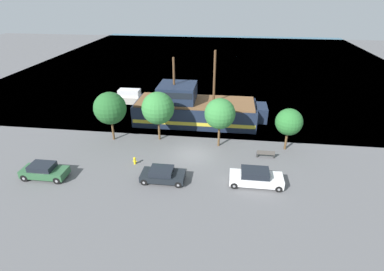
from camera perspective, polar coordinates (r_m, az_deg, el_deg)
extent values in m
plane|color=#5B5B5E|center=(31.62, 0.22, -3.60)|extent=(160.00, 160.00, 0.00)
plane|color=#38667F|center=(72.94, 4.57, 13.99)|extent=(80.00, 80.00, 0.00)
cube|color=#192338|center=(38.60, 0.64, 4.42)|extent=(15.30, 5.54, 2.63)
cube|color=gold|center=(38.75, 0.64, 3.88)|extent=(14.99, 5.62, 0.45)
cube|color=#192338|center=(38.47, 12.97, 4.27)|extent=(1.40, 3.05, 1.84)
cube|color=brown|center=(38.08, 0.65, 6.43)|extent=(14.69, 5.10, 0.25)
cube|color=#192338|center=(38.01, -2.81, 8.20)|extent=(4.59, 4.44, 2.05)
cube|color=black|center=(37.91, -2.82, 8.64)|extent=(4.36, 4.50, 0.74)
cylinder|color=#4C331E|center=(36.89, 4.29, 11.06)|extent=(0.28, 0.28, 6.34)
cylinder|color=#4C331E|center=(37.58, -3.46, 10.63)|extent=(0.28, 0.28, 5.39)
cube|color=#B7B2A8|center=(46.46, -11.04, 6.78)|extent=(7.92, 1.99, 1.01)
cube|color=silver|center=(46.32, -11.85, 7.96)|extent=(3.17, 1.55, 1.01)
cube|color=black|center=(46.02, -10.72, 7.95)|extent=(0.12, 1.39, 0.81)
cube|color=black|center=(27.46, -5.55, -7.65)|extent=(3.95, 1.91, 0.56)
cube|color=black|center=(27.20, -5.84, -6.74)|extent=(2.05, 1.72, 0.46)
cylinder|color=black|center=(26.62, -2.64, -9.33)|extent=(0.62, 0.22, 0.62)
cylinder|color=gray|center=(26.62, -2.64, -9.33)|extent=(0.23, 0.25, 0.23)
cylinder|color=black|center=(28.02, -2.05, -7.26)|extent=(0.62, 0.22, 0.62)
cylinder|color=gray|center=(28.02, -2.05, -7.26)|extent=(0.23, 0.25, 0.23)
cylinder|color=black|center=(27.24, -9.12, -8.74)|extent=(0.62, 0.22, 0.62)
cylinder|color=gray|center=(27.24, -9.12, -8.74)|extent=(0.23, 0.25, 0.23)
cylinder|color=black|center=(28.61, -8.20, -6.76)|extent=(0.62, 0.22, 0.62)
cylinder|color=gray|center=(28.61, -8.20, -6.76)|extent=(0.23, 0.25, 0.23)
cube|color=white|center=(27.38, 12.09, -8.10)|extent=(4.67, 1.82, 0.74)
cube|color=black|center=(27.00, 11.92, -6.95)|extent=(2.43, 1.63, 0.56)
cylinder|color=black|center=(27.15, 16.19, -9.73)|extent=(0.61, 0.22, 0.61)
cylinder|color=gray|center=(27.15, 16.19, -9.73)|extent=(0.23, 0.25, 0.23)
cylinder|color=black|center=(28.47, 15.77, -7.79)|extent=(0.61, 0.22, 0.61)
cylinder|color=gray|center=(28.47, 15.77, -7.79)|extent=(0.23, 0.25, 0.23)
cylinder|color=black|center=(26.74, 8.03, -9.42)|extent=(0.61, 0.22, 0.61)
cylinder|color=gray|center=(26.74, 8.03, -9.42)|extent=(0.23, 0.25, 0.23)
cylinder|color=black|center=(28.08, 8.03, -7.46)|extent=(0.61, 0.22, 0.61)
cylinder|color=gray|center=(28.08, 8.03, -7.46)|extent=(0.23, 0.25, 0.23)
cube|color=#2D5B38|center=(30.81, -26.25, -6.28)|extent=(4.11, 1.71, 0.69)
cube|color=black|center=(30.58, -26.67, -5.31)|extent=(2.14, 1.54, 0.51)
cylinder|color=black|center=(29.61, -24.32, -7.82)|extent=(0.69, 0.22, 0.69)
cylinder|color=gray|center=(29.61, -24.32, -7.82)|extent=(0.26, 0.25, 0.26)
cylinder|color=black|center=(30.68, -22.94, -6.26)|extent=(0.69, 0.22, 0.69)
cylinder|color=gray|center=(30.68, -22.94, -6.26)|extent=(0.26, 0.25, 0.26)
cylinder|color=black|center=(31.29, -29.31, -7.07)|extent=(0.69, 0.22, 0.69)
cylinder|color=gray|center=(31.29, -29.31, -7.07)|extent=(0.26, 0.25, 0.26)
cylinder|color=black|center=(32.31, -27.83, -5.63)|extent=(0.69, 0.22, 0.69)
cylinder|color=gray|center=(32.31, -27.83, -5.63)|extent=(0.26, 0.25, 0.26)
cylinder|color=yellow|center=(30.38, -10.84, -4.89)|extent=(0.22, 0.22, 0.56)
sphere|color=yellow|center=(30.20, -10.89, -4.31)|extent=(0.25, 0.25, 0.25)
cylinder|color=yellow|center=(30.42, -11.13, -4.82)|extent=(0.10, 0.09, 0.09)
cylinder|color=yellow|center=(30.32, -10.55, -4.86)|extent=(0.10, 0.09, 0.09)
cube|color=#4C4742|center=(31.84, 13.83, -3.35)|extent=(1.81, 0.45, 0.05)
cube|color=#4C4742|center=(31.56, 13.91, -3.17)|extent=(1.81, 0.06, 0.40)
cube|color=#2D2D2D|center=(31.85, 12.29, -3.62)|extent=(0.12, 0.36, 0.40)
cube|color=#2D2D2D|center=(32.07, 15.28, -3.77)|extent=(0.12, 0.36, 0.40)
cylinder|color=brown|center=(35.30, -14.83, 0.99)|extent=(0.24, 0.24, 2.33)
sphere|color=#235B28|center=(34.26, -15.35, 5.04)|extent=(3.59, 3.59, 3.59)
cylinder|color=brown|center=(34.35, -6.28, 1.02)|extent=(0.24, 0.24, 2.32)
sphere|color=#337A38|center=(33.28, -6.50, 5.20)|extent=(3.61, 3.61, 3.61)
cylinder|color=brown|center=(32.86, 5.14, -0.05)|extent=(0.24, 0.24, 2.44)
sphere|color=#337A38|center=(31.77, 5.33, 4.16)|extent=(3.28, 3.28, 3.28)
cylinder|color=brown|center=(33.69, 17.46, -0.95)|extent=(0.24, 0.24, 2.03)
sphere|color=#286B2D|center=(32.77, 17.98, 2.48)|extent=(2.82, 2.82, 2.82)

